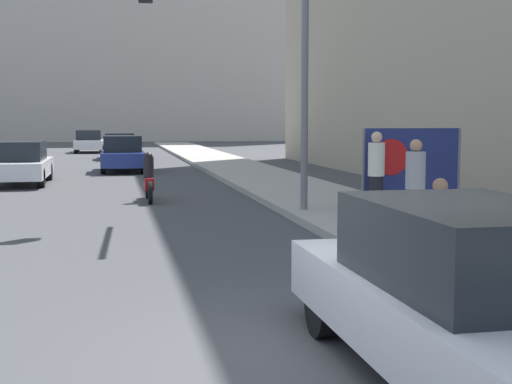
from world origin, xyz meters
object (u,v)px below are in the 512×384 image
car_on_road_midblock (122,154)px  parked_car_curbside (462,295)px  seated_protester (441,217)px  pedestrian_behind (376,174)px  protest_banner (411,169)px  car_on_road_far_lane (89,141)px  car_on_road_nearest (21,163)px  jogger_on_sidewalk (415,187)px  traffic_light_pole (245,35)px  motorcycle_on_road (149,181)px  car_on_road_distant (120,146)px

car_on_road_midblock → parked_car_curbside: bearing=-84.7°
seated_protester → pedestrian_behind: 4.47m
seated_protester → protest_banner: size_ratio=0.53×
car_on_road_midblock → car_on_road_far_lane: 19.11m
car_on_road_nearest → car_on_road_midblock: (3.48, 5.49, 0.02)m
protest_banner → car_on_road_nearest: 14.52m
jogger_on_sidewalk → pedestrian_behind: bearing=-66.7°
seated_protester → car_on_road_far_lane: bearing=111.0°
seated_protester → protest_banner: 5.04m
traffic_light_pole → motorcycle_on_road: (-1.95, 3.79, -3.46)m
seated_protester → car_on_road_nearest: (-7.65, 15.93, -0.06)m
car_on_road_nearest → car_on_road_midblock: bearing=57.6°
jogger_on_sidewalk → pedestrian_behind: 2.32m
protest_banner → pedestrian_behind: bearing=-158.5°
traffic_light_pole → car_on_road_far_lane: 34.75m
car_on_road_far_lane → motorcycle_on_road: 30.63m
car_on_road_midblock → motorcycle_on_road: size_ratio=2.12×
car_on_road_nearest → traffic_light_pole: bearing=-58.8°
traffic_light_pole → car_on_road_distant: traffic_light_pole is taller
pedestrian_behind → car_on_road_midblock: (-4.87, 17.01, -0.32)m
traffic_light_pole → jogger_on_sidewalk: bearing=-60.9°
protest_banner → car_on_road_midblock: protest_banner is taller
pedestrian_behind → motorcycle_on_road: size_ratio=0.87×
car_on_road_nearest → seated_protester: bearing=-64.4°
pedestrian_behind → car_on_road_midblock: pedestrian_behind is taller
protest_banner → traffic_light_pole: size_ratio=0.39×
protest_banner → traffic_light_pole: (-3.32, 1.35, 2.88)m
motorcycle_on_road → car_on_road_nearest: bearing=123.6°
seated_protester → pedestrian_behind: size_ratio=0.66×
car_on_road_midblock → car_on_road_far_lane: (-1.96, 19.01, -0.00)m
traffic_light_pole → car_on_road_midblock: traffic_light_pole is taller
pedestrian_behind → car_on_road_distant: size_ratio=0.39×
jogger_on_sidewalk → traffic_light_pole: (-2.23, 4.02, 3.00)m
car_on_road_nearest → car_on_road_far_lane: 24.55m
jogger_on_sidewalk → car_on_road_midblock: (-4.70, 19.32, -0.27)m
traffic_light_pole → car_on_road_midblock: 15.84m
pedestrian_behind → car_on_road_distant: 27.68m
seated_protester → car_on_road_nearest: car_on_road_nearest is taller
seated_protester → car_on_road_far_lane: car_on_road_far_lane is taller
pedestrian_behind → parked_car_curbside: size_ratio=0.40×
seated_protester → car_on_road_far_lane: size_ratio=0.26×
car_on_road_nearest → car_on_road_distant: (3.47, 15.72, -0.01)m
protest_banner → car_on_road_nearest: bearing=129.7°
seated_protester → parked_car_curbside: 4.50m
motorcycle_on_road → parked_car_curbside: bearing=-82.5°
jogger_on_sidewalk → protest_banner: size_ratio=0.75×
seated_protester → parked_car_curbside: parked_car_curbside is taller
car_on_road_nearest → car_on_road_far_lane: size_ratio=1.06×
protest_banner → car_on_road_distant: size_ratio=0.49×
protest_banner → car_on_road_far_lane: 36.50m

